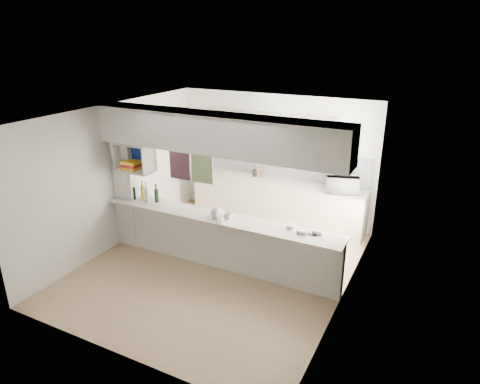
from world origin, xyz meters
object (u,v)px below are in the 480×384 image
Objects in this scene: microwave at (343,183)px; wine_bottles at (145,194)px; dish_rack at (219,214)px; bowl at (346,173)px.

wine_bottles is (-3.01, -2.04, -0.03)m from microwave.
microwave reaches higher than dish_rack.
bowl reaches higher than wine_bottles.
microwave is 1.48× the size of dish_rack.
wine_bottles is (-1.54, 0.07, 0.06)m from dish_rack.
dish_rack is (-1.47, -2.11, -0.09)m from microwave.
wine_bottles reaches higher than dish_rack.
bowl is 0.44× the size of wine_bottles.
bowl is at bearing 34.16° from wine_bottles.
wine_bottles reaches higher than microwave.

